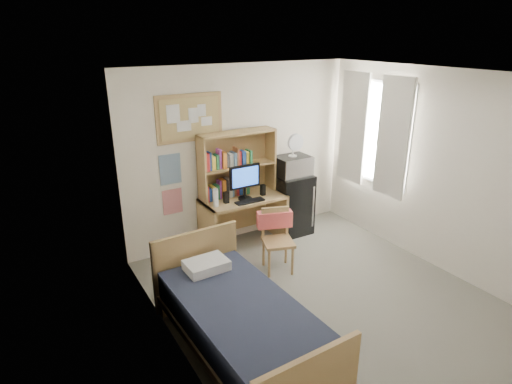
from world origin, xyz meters
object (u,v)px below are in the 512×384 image
speaker_left (226,197)px  bed (242,328)px  desk_chair (278,242)px  desk_fan (293,146)px  bulletin_board (190,118)px  microwave (292,166)px  desk (243,221)px  monitor (245,182)px  speaker_right (263,190)px  mini_fridge (290,203)px

speaker_left → bed: bearing=-113.3°
desk_chair → desk_fan: desk_fan is taller
bed → speaker_left: speaker_left is taller
speaker_left → bulletin_board: bearing=132.1°
bed → microwave: microwave is taller
desk → monitor: size_ratio=2.41×
speaker_left → speaker_right: (0.60, 0.00, -0.00)m
desk → monitor: 0.63m
desk_chair → speaker_left: speaker_left is taller
mini_fridge → bed: mini_fridge is taller
speaker_right → desk_fan: desk_fan is taller
speaker_right → microwave: bearing=6.3°
bulletin_board → desk_chair: size_ratio=1.11×
desk_chair → mini_fridge: 1.22m
speaker_left → desk_fan: 1.29m
bed → monitor: bearing=58.0°
desk_chair → desk_fan: 1.56m
microwave → desk_fan: bearing=0.0°
desk_chair → desk_fan: size_ratio=2.68×
bed → mini_fridge: bearing=43.6°
bed → monitor: size_ratio=4.00×
desk_chair → bed: (-1.16, -1.11, -0.15)m
desk → bulletin_board: bearing=154.1°
monitor → microwave: monitor is taller
desk → bed: 2.29m
desk_fan → monitor: bearing=-175.2°
desk → microwave: microwave is taller
bulletin_board → monitor: size_ratio=1.87×
desk → microwave: size_ratio=2.37×
bed → speaker_right: 2.47m
bulletin_board → desk_chair: (0.66, -1.18, -1.50)m
desk_chair → speaker_left: (-0.33, 0.82, 0.41)m
bulletin_board → monitor: bearing=-30.1°
desk_chair → mini_fridge: size_ratio=0.89×
bulletin_board → mini_fridge: size_ratio=0.99×
desk → monitor: bearing=-90.0°
monitor → desk: bearing=90.0°
desk_chair → speaker_left: size_ratio=5.26×
mini_fridge → monitor: monitor is taller
mini_fridge → monitor: size_ratio=1.89×
desk → microwave: (0.86, 0.00, 0.72)m
mini_fridge → speaker_left: size_ratio=5.91×
mini_fridge → speaker_right: size_ratio=6.01×
monitor → desk_fan: size_ratio=1.59×
mini_fridge → speaker_left: (-1.16, -0.08, 0.36)m
bed → speaker_right: speaker_right is taller
speaker_left → monitor: bearing=-0.0°
desk → speaker_left: speaker_left is taller
speaker_left → microwave: size_ratio=0.31×
speaker_right → desk_fan: 0.80m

